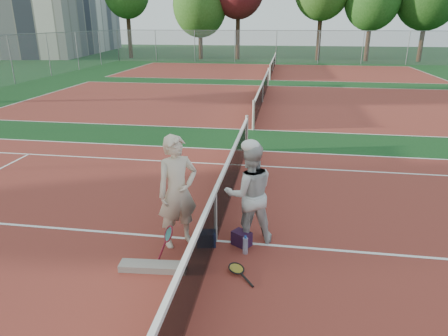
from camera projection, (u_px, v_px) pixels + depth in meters
The scene contains 18 objects.
ground at pixel (216, 241), 7.20m from camera, with size 130.00×130.00×0.00m, color #0E3614.
court_main at pixel (216, 241), 7.20m from camera, with size 23.77×10.97×0.01m, color maroon.
court_far_a at pixel (262, 102), 19.73m from camera, with size 23.77×10.97×0.01m, color maroon.
court_far_b at pixel (273, 71), 32.26m from camera, with size 23.77×10.97×0.01m, color maroon.
net_main at pixel (216, 216), 7.03m from camera, with size 0.10×10.98×1.02m, color black, non-canonical shape.
net_far_a at pixel (263, 92), 19.56m from camera, with size 0.10×10.98×1.02m, color black, non-canonical shape.
net_far_b at pixel (273, 65), 32.09m from camera, with size 0.10×10.98×1.02m, color black, non-canonical shape.
fence_back at pixel (276, 47), 38.25m from camera, with size 32.00×0.06×3.00m, color slate, non-canonical shape.
player_a at pixel (178, 192), 6.80m from camera, with size 0.73×0.48×1.99m, color beige.
player_b at pixel (249, 194), 6.94m from camera, with size 0.88×0.69×1.82m, color silver.
racket_red at pixel (169, 242), 6.62m from camera, with size 0.28×0.27×0.56m, color maroon, non-canonical shape.
racket_black_held at pixel (258, 222), 7.27m from camera, with size 0.18×0.27×0.59m, color black, non-canonical shape.
racket_spare at pixel (236, 269), 6.30m from camera, with size 0.60×0.27×0.09m, color black, non-canonical shape.
sports_bag_navy at pixel (206, 239), 7.03m from camera, with size 0.33×0.23×0.26m, color black.
sports_bag_purple at pixel (242, 239), 7.03m from camera, with size 0.32×0.22×0.26m, color #28102C.
net_cover_canvas at pixel (153, 267), 6.35m from camera, with size 1.07×0.25×0.11m, color slate.
water_bottle at pixel (245, 246), 6.76m from camera, with size 0.09×0.09×0.30m, color #C6DBFB.
tree_back_1 at pixel (200, 6), 41.03m from camera, with size 5.52×5.52×8.52m.
Camera 1 is at (1.11, -6.22, 3.71)m, focal length 32.00 mm.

